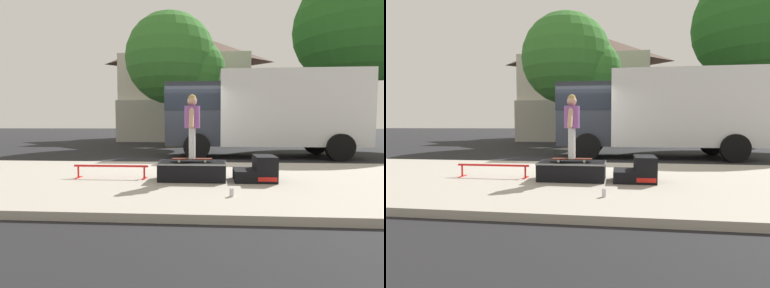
{
  "view_description": "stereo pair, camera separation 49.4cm",
  "coord_description": "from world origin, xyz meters",
  "views": [
    {
      "loc": [
        0.99,
        -9.06,
        1.22
      ],
      "look_at": [
        0.46,
        -1.34,
        0.7
      ],
      "focal_mm": 28.11,
      "sensor_mm": 36.0,
      "label": 1
    },
    {
      "loc": [
        1.48,
        -9.01,
        1.22
      ],
      "look_at": [
        0.46,
        -1.34,
        0.7
      ],
      "focal_mm": 28.11,
      "sensor_mm": 36.0,
      "label": 2
    }
  ],
  "objects": [
    {
      "name": "skateboard",
      "position": [
        0.59,
        -3.26,
        0.53
      ],
      "size": [
        0.79,
        0.23,
        0.07
      ],
      "color": "#4C1E14",
      "rests_on": "skate_box"
    },
    {
      "name": "street_tree_neighbour",
      "position": [
        -0.9,
        6.51,
        4.42
      ],
      "size": [
        5.11,
        4.64,
        6.89
      ],
      "color": "brown",
      "rests_on": "ground"
    },
    {
      "name": "soda_can",
      "position": [
        1.28,
        -4.54,
        0.18
      ],
      "size": [
        0.07,
        0.07,
        0.13
      ],
      "color": "silver",
      "rests_on": "sidewalk_slab"
    },
    {
      "name": "kicker_ramp",
      "position": [
        1.87,
        -3.24,
        0.32
      ],
      "size": [
        0.79,
        0.69,
        0.49
      ],
      "color": "black",
      "rests_on": "sidewalk_slab"
    },
    {
      "name": "skater_kid",
      "position": [
        0.59,
        -3.26,
        1.27
      ],
      "size": [
        0.3,
        0.64,
        1.24
      ],
      "color": "silver",
      "rests_on": "skateboard"
    },
    {
      "name": "skate_box",
      "position": [
        0.6,
        -3.24,
        0.31
      ],
      "size": [
        1.3,
        0.7,
        0.36
      ],
      "color": "black",
      "rests_on": "sidewalk_slab"
    },
    {
      "name": "sidewalk_slab",
      "position": [
        0.0,
        -3.0,
        0.06
      ],
      "size": [
        50.0,
        5.0,
        0.12
      ],
      "primitive_type": "cube",
      "color": "#A8A093",
      "rests_on": "ground"
    },
    {
      "name": "house_behind",
      "position": [
        -1.0,
        14.84,
        4.24
      ],
      "size": [
        9.54,
        8.23,
        8.4
      ],
      "color": "beige",
      "rests_on": "ground"
    },
    {
      "name": "street_tree_main",
      "position": [
        8.2,
        6.67,
        5.77
      ],
      "size": [
        6.27,
        5.7,
        8.79
      ],
      "color": "brown",
      "rests_on": "ground"
    },
    {
      "name": "box_truck",
      "position": [
        2.78,
        2.2,
        1.7
      ],
      "size": [
        6.91,
        2.63,
        3.05
      ],
      "color": "silver",
      "rests_on": "ground"
    },
    {
      "name": "grind_rail",
      "position": [
        -1.06,
        -3.17,
        0.32
      ],
      "size": [
        1.52,
        0.28,
        0.27
      ],
      "color": "red",
      "rests_on": "sidewalk_slab"
    },
    {
      "name": "ground_plane",
      "position": [
        0.0,
        0.0,
        0.0
      ],
      "size": [
        140.0,
        140.0,
        0.0
      ],
      "primitive_type": "plane",
      "color": "black"
    }
  ]
}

